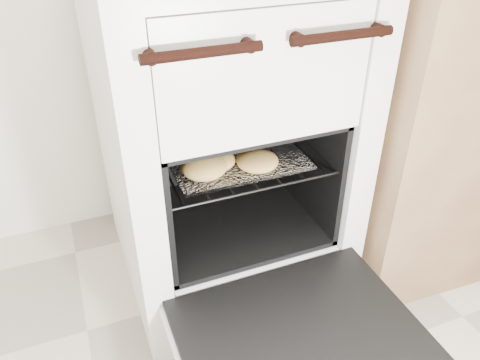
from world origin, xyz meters
name	(u,v)px	position (x,y,z in m)	size (l,w,h in m)	color
stove	(220,138)	(0.11, 1.17, 0.45)	(0.60, 0.67, 0.92)	silver
oven_door	(301,338)	(0.11, 0.66, 0.20)	(0.54, 0.42, 0.04)	black
oven_rack	(229,151)	(0.11, 1.10, 0.44)	(0.44, 0.42, 0.01)	black
foil_sheet	(232,153)	(0.11, 1.08, 0.45)	(0.34, 0.30, 0.01)	white
baked_rolls	(216,159)	(0.05, 1.02, 0.48)	(0.28, 0.27, 0.05)	#D9AB56
counter	(466,102)	(0.91, 1.09, 0.46)	(0.92, 0.62, 0.92)	brown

